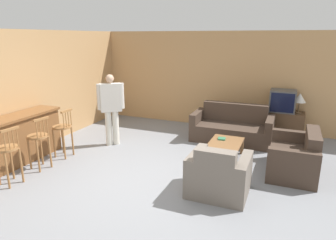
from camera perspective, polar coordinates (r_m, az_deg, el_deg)
ground_plane at (r=5.41m, az=-2.50°, el=-11.43°), size 24.00×24.00×0.00m
wall_back at (r=8.44m, az=8.22°, el=7.61°), size 9.40×0.08×2.60m
wall_left at (r=7.85m, az=-19.97°, el=6.24°), size 0.08×8.75×2.60m
bar_counter at (r=6.62m, az=-27.28°, el=-3.49°), size 0.55×2.09×0.96m
bar_chair_near at (r=5.73m, az=-28.18°, el=-5.61°), size 0.41×0.41×1.03m
bar_chair_mid at (r=6.15m, az=-23.40°, el=-3.65°), size 0.43×0.43×1.03m
bar_chair_far at (r=6.59m, az=-19.40°, el=-1.99°), size 0.38×0.38×1.03m
couch_far at (r=7.43m, az=12.12°, el=-1.56°), size 1.88×0.90×0.87m
armchair_near at (r=4.92m, az=9.57°, el=-10.49°), size 0.93×0.85×0.85m
loveseat_right at (r=6.03m, az=23.07°, el=-6.62°), size 0.83×1.30×0.83m
coffee_table at (r=6.23m, az=10.76°, el=-4.77°), size 0.64×1.03×0.36m
tv_unit at (r=8.07m, az=20.59°, el=-0.69°), size 1.09×0.47×0.65m
tv at (r=7.93m, az=21.00°, el=3.43°), size 0.61×0.53×0.54m
book_on_table at (r=6.42m, az=10.20°, el=-3.52°), size 0.17×0.18×0.03m
table_lamp at (r=7.92m, az=23.82°, el=3.78°), size 0.29×0.29×0.48m
person_by_window at (r=6.94m, az=-10.78°, el=2.61°), size 0.49×0.45×1.65m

